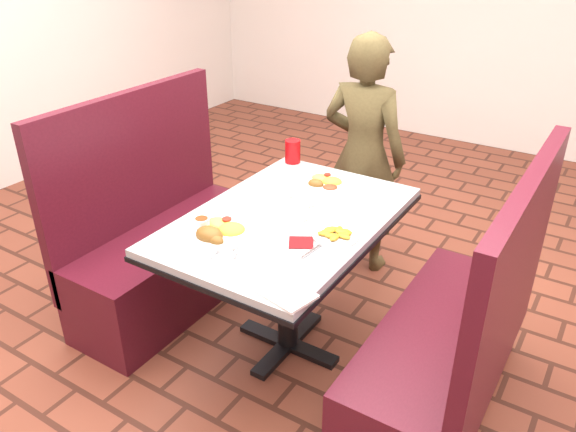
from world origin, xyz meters
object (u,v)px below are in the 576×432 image
Objects in this scene: booth_bench_left at (166,248)px; far_dinner_plate at (325,181)px; booth_bench_right at (450,352)px; near_dinner_plate at (218,229)px; red_tumbler at (293,151)px; plantain_plate at (336,235)px; dining_table at (288,235)px; diner_person at (363,156)px.

booth_bench_left is 0.97m from far_dinner_plate.
booth_bench_right is 1.10m from near_dinner_plate.
booth_bench_left is 0.88m from red_tumbler.
red_tumbler is (-0.59, 0.61, 0.05)m from plantain_plate.
booth_bench_left is 0.84m from near_dinner_plate.
near_dinner_plate is 0.70m from far_dinner_plate.
red_tumbler is (-0.32, 0.56, 0.16)m from dining_table.
red_tumbler is (-1.12, 0.56, 0.48)m from booth_bench_right.
dining_table is at bearing 168.43° from plantain_plate.
far_dinner_plate reaches higher than dining_table.
diner_person is at bearing 86.36° from near_dinner_plate.
plantain_plate is (0.27, -0.06, 0.11)m from dining_table.
near_dinner_plate is at bearing -25.26° from booth_bench_left.
plantain_plate is (-0.53, -0.06, 0.43)m from booth_bench_right.
far_dinner_plate is 1.92× the size of red_tumbler.
booth_bench_right reaches higher than red_tumbler.
booth_bench_right is 9.46× the size of red_tumbler.
booth_bench_right is at bearing -26.47° from red_tumbler.
dining_table is 6.17× the size of plantain_plate.
booth_bench_right is at bearing 6.00° from plantain_plate.
plantain_plate is at bearing -2.97° from booth_bench_left.
booth_bench_left is 1.60m from booth_bench_right.
near_dinner_plate reaches higher than far_dinner_plate.
booth_bench_right is 6.11× the size of plantain_plate.
red_tumbler is (-0.30, 0.17, 0.04)m from far_dinner_plate.
plantain_plate is at bearing -56.30° from far_dinner_plate.
dining_table is 0.95m from diner_person.
dining_table is 1.01× the size of booth_bench_right.
far_dinner_plate is at bearing 79.13° from near_dinner_plate.
booth_bench_right is (0.80, 0.00, -0.32)m from dining_table.
booth_bench_left is at bearing 177.03° from plantain_plate.
near_dinner_plate is at bearing -162.28° from booth_bench_right.
booth_bench_right is 1.34m from diner_person.
booth_bench_right is 0.85× the size of diner_person.
diner_person is at bearing 109.04° from plantain_plate.
plantain_plate is at bearing -174.00° from booth_bench_right.
dining_table is at bearing 180.00° from booth_bench_right.
red_tumbler is at bearing 101.06° from near_dinner_plate.
diner_person reaches higher than booth_bench_right.
diner_person is (-0.87, 0.94, 0.38)m from booth_bench_right.
dining_table is 0.86m from booth_bench_left.
far_dinner_plate is 1.24× the size of plantain_plate.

